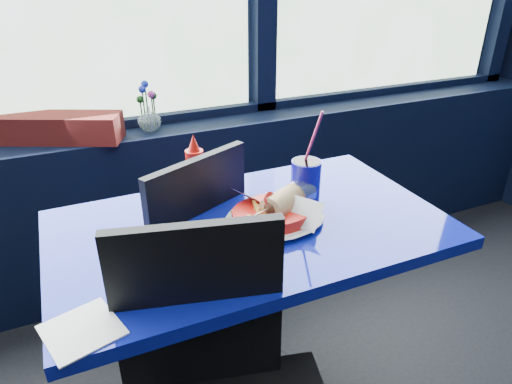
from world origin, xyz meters
The scene contains 9 objects.
window_sill centered at (0.00, 2.87, 0.40)m, with size 5.00×0.26×0.80m, color black.
near_table centered at (0.30, 2.00, 0.57)m, with size 1.20×0.70×0.75m.
chair_near_back centered at (0.23, 2.24, 0.54)m, with size 0.56×0.56×0.94m.
planter_box centered at (-0.22, 2.88, 0.86)m, with size 0.57×0.14×0.11m, color maroon.
flower_vase centered at (0.18, 2.85, 0.87)m, with size 0.14×0.14×0.22m.
food_basket centered at (0.38, 1.98, 0.79)m, with size 0.30×0.28×0.10m.
ketchup_bottle centered at (0.20, 2.24, 0.85)m, with size 0.06×0.06×0.23m.
soda_cup centered at (0.51, 2.04, 0.83)m, with size 0.10×0.10×0.33m.
napkin centered at (-0.22, 1.73, 0.75)m, with size 0.15×0.15×0.00m, color white.
Camera 1 is at (-0.18, 0.88, 1.47)m, focal length 32.00 mm.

